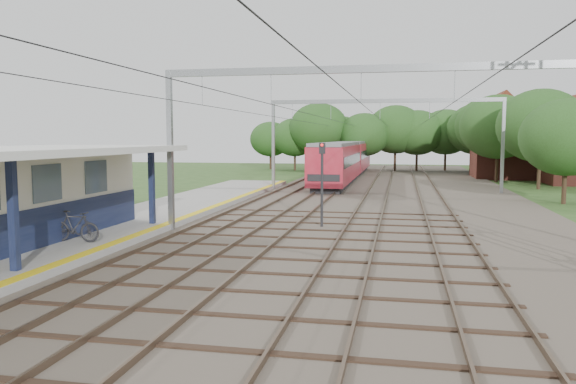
# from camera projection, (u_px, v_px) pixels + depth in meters

# --- Properties ---
(ballast_bed) EXTENTS (18.00, 90.00, 0.10)m
(ballast_bed) POSITION_uv_depth(u_px,v_px,m) (388.00, 199.00, 37.49)
(ballast_bed) COLOR #473D33
(ballast_bed) RESTS_ON ground
(platform) EXTENTS (5.00, 52.00, 0.35)m
(platform) POSITION_uv_depth(u_px,v_px,m) (108.00, 230.00, 24.13)
(platform) COLOR gray
(platform) RESTS_ON ground
(yellow_stripe) EXTENTS (0.45, 52.00, 0.01)m
(yellow_stripe) POSITION_uv_depth(u_px,v_px,m) (157.00, 227.00, 23.67)
(yellow_stripe) COLOR yellow
(yellow_stripe) RESTS_ON platform
(rail_tracks) EXTENTS (11.80, 88.00, 0.15)m
(rail_tracks) POSITION_uv_depth(u_px,v_px,m) (350.00, 196.00, 37.97)
(rail_tracks) COLOR brown
(rail_tracks) RESTS_ON ballast_bed
(catenary_system) EXTENTS (17.22, 88.00, 7.00)m
(catenary_system) POSITION_uv_depth(u_px,v_px,m) (377.00, 114.00, 32.47)
(catenary_system) COLOR gray
(catenary_system) RESTS_ON ground
(tree_band) EXTENTS (31.72, 30.88, 8.82)m
(tree_band) POSITION_uv_depth(u_px,v_px,m) (393.00, 130.00, 63.50)
(tree_band) COLOR #382619
(tree_band) RESTS_ON ground
(house_far) EXTENTS (8.00, 6.12, 8.66)m
(house_far) POSITION_uv_depth(u_px,v_px,m) (515.00, 146.00, 56.27)
(house_far) COLOR brown
(house_far) RESTS_ON ground
(bicycle) EXTENTS (1.91, 0.56, 1.15)m
(bicycle) POSITION_uv_depth(u_px,v_px,m) (75.00, 226.00, 20.30)
(bicycle) COLOR black
(bicycle) RESTS_ON platform
(train) EXTENTS (2.74, 34.11, 3.61)m
(train) POSITION_uv_depth(u_px,v_px,m) (347.00, 159.00, 55.91)
(train) COLOR black
(train) RESTS_ON ballast_bed
(signal_post) EXTENTS (0.27, 0.25, 3.89)m
(signal_post) POSITION_uv_depth(u_px,v_px,m) (322.00, 177.00, 25.20)
(signal_post) COLOR black
(signal_post) RESTS_ON ground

